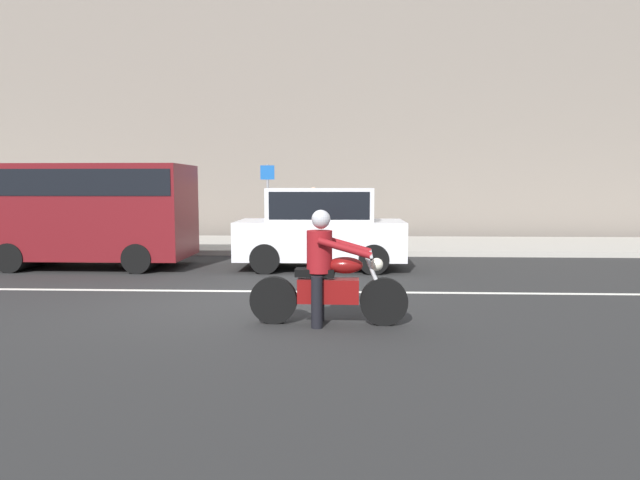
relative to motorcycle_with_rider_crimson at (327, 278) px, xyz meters
The scene contains 9 objects.
ground_plane 2.26m from the motorcycle_with_rider_crimson, 141.67° to the left, with size 80.00×80.00×0.00m, color #262626.
sidewalk_slab 9.51m from the motorcycle_with_rider_crimson, 100.31° to the left, with size 40.00×4.40×0.14m, color #A8A399.
building_facade 13.52m from the motorcycle_with_rider_crimson, 97.60° to the left, with size 40.00×1.40×9.62m, color slate.
lane_marking_stripe 2.53m from the motorcycle_with_rider_crimson, 113.98° to the left, with size 18.00×0.14×0.01m, color silver.
motorcycle_with_rider_crimson is the anchor object (origin of this frame).
parked_van_maroon 7.47m from the motorcycle_with_rider_crimson, 137.94° to the left, with size 4.45×1.96×2.32m.
parked_hatchback_white 4.99m from the motorcycle_with_rider_crimson, 93.43° to the left, with size 3.69×1.76×1.80m.
street_sign_post 10.27m from the motorcycle_with_rider_crimson, 102.27° to the left, with size 0.44×0.08×2.38m.
pedestrian_bystander 9.53m from the motorcycle_with_rider_crimson, 94.25° to the left, with size 0.34×0.34×1.68m.
Camera 1 is at (1.91, -8.55, 1.85)m, focal length 30.80 mm.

